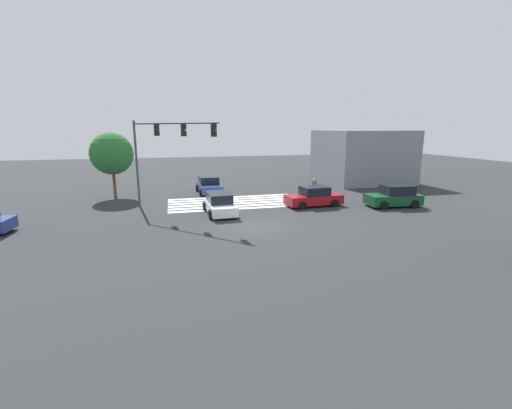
{
  "coord_description": "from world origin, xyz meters",
  "views": [
    {
      "loc": [
        5.09,
        20.64,
        6.11
      ],
      "look_at": [
        0.0,
        0.0,
        1.41
      ],
      "focal_mm": 24.0,
      "sensor_mm": 36.0,
      "label": 1
    }
  ],
  "objects_px": {
    "car_1": "(219,204)",
    "car_3": "(394,197)",
    "traffic_signal_mast": "(161,144)",
    "tree_corner_c": "(112,154)",
    "car_4": "(314,197)",
    "car_0": "(209,185)",
    "pedestrian": "(314,187)"
  },
  "relations": [
    {
      "from": "car_3",
      "to": "tree_corner_c",
      "type": "height_order",
      "value": "tree_corner_c"
    },
    {
      "from": "traffic_signal_mast",
      "to": "car_0",
      "type": "bearing_deg",
      "value": 103.66
    },
    {
      "from": "car_3",
      "to": "tree_corner_c",
      "type": "distance_m",
      "value": 24.53
    },
    {
      "from": "car_1",
      "to": "car_3",
      "type": "xyz_separation_m",
      "value": [
        -13.99,
        1.05,
        0.08
      ]
    },
    {
      "from": "car_0",
      "to": "car_1",
      "type": "relative_size",
      "value": 0.95
    },
    {
      "from": "car_4",
      "to": "car_0",
      "type": "bearing_deg",
      "value": -49.91
    },
    {
      "from": "car_0",
      "to": "car_3",
      "type": "distance_m",
      "value": 16.83
    },
    {
      "from": "traffic_signal_mast",
      "to": "car_1",
      "type": "relative_size",
      "value": 1.5
    },
    {
      "from": "tree_corner_c",
      "to": "car_0",
      "type": "bearing_deg",
      "value": -179.07
    },
    {
      "from": "traffic_signal_mast",
      "to": "tree_corner_c",
      "type": "bearing_deg",
      "value": 169.3
    },
    {
      "from": "car_0",
      "to": "car_4",
      "type": "height_order",
      "value": "car_0"
    },
    {
      "from": "tree_corner_c",
      "to": "pedestrian",
      "type": "bearing_deg",
      "value": 164.86
    },
    {
      "from": "car_4",
      "to": "pedestrian",
      "type": "relative_size",
      "value": 2.6
    },
    {
      "from": "traffic_signal_mast",
      "to": "pedestrian",
      "type": "xyz_separation_m",
      "value": [
        -13.03,
        -1.84,
        -4.05
      ]
    },
    {
      "from": "traffic_signal_mast",
      "to": "car_3",
      "type": "height_order",
      "value": "traffic_signal_mast"
    },
    {
      "from": "traffic_signal_mast",
      "to": "car_4",
      "type": "distance_m",
      "value": 12.56
    },
    {
      "from": "car_3",
      "to": "tree_corner_c",
      "type": "bearing_deg",
      "value": -19.43
    },
    {
      "from": "car_4",
      "to": "pedestrian",
      "type": "distance_m",
      "value": 3.24
    },
    {
      "from": "car_4",
      "to": "pedestrian",
      "type": "height_order",
      "value": "pedestrian"
    },
    {
      "from": "pedestrian",
      "to": "tree_corner_c",
      "type": "height_order",
      "value": "tree_corner_c"
    },
    {
      "from": "car_0",
      "to": "car_4",
      "type": "distance_m",
      "value": 10.94
    },
    {
      "from": "traffic_signal_mast",
      "to": "pedestrian",
      "type": "height_order",
      "value": "traffic_signal_mast"
    },
    {
      "from": "traffic_signal_mast",
      "to": "pedestrian",
      "type": "distance_m",
      "value": 13.77
    },
    {
      "from": "car_0",
      "to": "tree_corner_c",
      "type": "bearing_deg",
      "value": -92.39
    },
    {
      "from": "car_1",
      "to": "car_4",
      "type": "distance_m",
      "value": 7.82
    },
    {
      "from": "car_3",
      "to": "car_4",
      "type": "bearing_deg",
      "value": -12.37
    },
    {
      "from": "car_0",
      "to": "car_1",
      "type": "xyz_separation_m",
      "value": [
        0.15,
        8.53,
        -0.0
      ]
    },
    {
      "from": "car_0",
      "to": "car_3",
      "type": "bearing_deg",
      "value": 51.97
    },
    {
      "from": "car_3",
      "to": "tree_corner_c",
      "type": "relative_size",
      "value": 0.75
    },
    {
      "from": "car_0",
      "to": "car_1",
      "type": "distance_m",
      "value": 8.54
    },
    {
      "from": "car_0",
      "to": "pedestrian",
      "type": "xyz_separation_m",
      "value": [
        -8.94,
        4.88,
        0.29
      ]
    },
    {
      "from": "car_1",
      "to": "car_4",
      "type": "bearing_deg",
      "value": 91.98
    }
  ]
}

